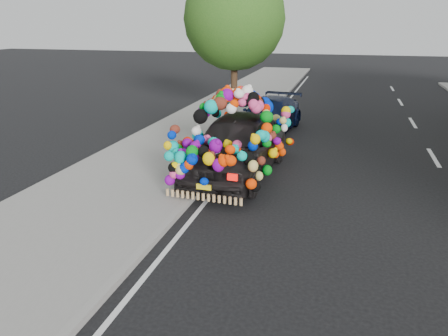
# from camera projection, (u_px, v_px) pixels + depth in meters

# --- Properties ---
(ground) EXTENTS (100.00, 100.00, 0.00)m
(ground) POSITION_uv_depth(u_px,v_px,m) (294.00, 209.00, 9.56)
(ground) COLOR black
(ground) RESTS_ON ground
(sidewalk) EXTENTS (4.00, 60.00, 0.12)m
(sidewalk) POSITION_uv_depth(u_px,v_px,m) (118.00, 188.00, 10.63)
(sidewalk) COLOR gray
(sidewalk) RESTS_ON ground
(kerb) EXTENTS (0.15, 60.00, 0.13)m
(kerb) POSITION_uv_depth(u_px,v_px,m) (193.00, 196.00, 10.13)
(kerb) COLOR gray
(kerb) RESTS_ON ground
(tree_near_sidewalk) EXTENTS (4.20, 4.20, 6.13)m
(tree_near_sidewalk) POSITION_uv_depth(u_px,v_px,m) (235.00, 19.00, 17.92)
(tree_near_sidewalk) COLOR #332114
(tree_near_sidewalk) RESTS_ON ground
(plush_art_car) EXTENTS (2.59, 5.11, 2.28)m
(plush_art_car) POSITION_uv_depth(u_px,v_px,m) (237.00, 131.00, 11.47)
(plush_art_car) COLOR black
(plush_art_car) RESTS_ON ground
(navy_sedan) EXTENTS (2.23, 4.46, 1.24)m
(navy_sedan) POSITION_uv_depth(u_px,v_px,m) (269.00, 115.00, 16.12)
(navy_sedan) COLOR black
(navy_sedan) RESTS_ON ground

